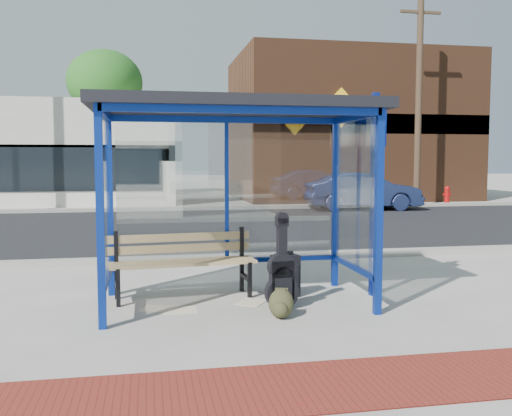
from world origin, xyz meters
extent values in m
plane|color=#B2ADA0|center=(0.00, 0.00, 0.00)|extent=(120.00, 120.00, 0.00)
cube|color=maroon|center=(0.00, -2.60, 0.01)|extent=(60.00, 1.00, 0.01)
cube|color=gray|center=(0.00, 2.90, 0.06)|extent=(60.00, 0.25, 0.12)
cube|color=black|center=(0.00, 8.00, 0.00)|extent=(60.00, 10.00, 0.00)
cube|color=gray|center=(0.00, 13.10, 0.06)|extent=(60.00, 0.25, 0.12)
cube|color=#B2ADA0|center=(0.00, 15.00, 0.00)|extent=(60.00, 4.00, 0.01)
cube|color=navy|center=(-1.50, -0.75, 1.15)|extent=(0.08, 0.08, 2.30)
cube|color=navy|center=(1.50, -0.75, 1.15)|extent=(0.08, 0.08, 2.30)
cube|color=navy|center=(-1.50, 0.75, 1.15)|extent=(0.08, 0.08, 2.30)
cube|color=navy|center=(1.50, 0.75, 1.15)|extent=(0.08, 0.08, 2.30)
cube|color=navy|center=(0.00, 0.75, 2.26)|extent=(3.00, 0.08, 0.08)
cube|color=navy|center=(0.00, -0.75, 2.26)|extent=(3.00, 0.08, 0.08)
cube|color=navy|center=(-1.50, 0.00, 2.26)|extent=(0.08, 1.50, 0.08)
cube|color=navy|center=(1.50, 0.00, 2.26)|extent=(0.08, 1.50, 0.08)
cube|color=navy|center=(0.00, 0.75, 0.40)|extent=(3.00, 0.08, 0.06)
cube|color=navy|center=(-1.50, 0.00, 0.40)|extent=(0.08, 1.50, 0.06)
cube|color=navy|center=(1.50, 0.00, 0.40)|extent=(0.08, 1.50, 0.06)
cube|color=navy|center=(0.00, 0.75, 1.35)|extent=(0.05, 0.05, 1.90)
cube|color=silver|center=(0.00, 0.75, 1.31)|extent=(2.84, 0.01, 1.82)
cube|color=silver|center=(-1.50, 0.00, 1.31)|extent=(0.02, 1.34, 1.82)
cube|color=silver|center=(1.50, 0.00, 1.31)|extent=(0.02, 1.34, 1.82)
cube|color=black|center=(0.00, 0.00, 2.36)|extent=(3.30, 1.80, 0.12)
cube|color=#59331E|center=(8.00, 18.50, 3.20)|extent=(10.00, 7.00, 6.40)
cube|color=black|center=(8.00, 15.05, 3.20)|extent=(10.00, 0.10, 0.80)
cube|color=yellow|center=(6.50, 14.95, 3.80)|extent=(1.56, 0.06, 1.56)
cylinder|color=#4C3826|center=(-3.00, 22.00, 2.50)|extent=(0.36, 0.36, 5.00)
ellipsoid|color=#1C5919|center=(-3.00, 22.00, 5.50)|extent=(3.60, 3.60, 3.06)
cylinder|color=#4C3826|center=(12.50, 22.00, 2.50)|extent=(0.36, 0.36, 5.00)
ellipsoid|color=#1C5919|center=(12.50, 22.00, 5.50)|extent=(3.60, 3.60, 3.06)
cylinder|color=#4C3826|center=(9.00, 13.40, 4.00)|extent=(0.24, 0.24, 8.00)
cube|color=#4C3826|center=(9.00, 13.40, 7.20)|extent=(1.60, 0.10, 0.10)
cube|color=black|center=(-1.39, 0.13, 0.23)|extent=(0.05, 0.05, 0.45)
cube|color=black|center=(-1.42, 0.52, 0.43)|extent=(0.05, 0.05, 0.86)
cube|color=black|center=(-1.40, 0.32, 0.23)|extent=(0.09, 0.41, 0.05)
cube|color=black|center=(0.22, 0.28, 0.23)|extent=(0.05, 0.05, 0.45)
cube|color=black|center=(0.19, 0.67, 0.43)|extent=(0.05, 0.05, 0.86)
cube|color=black|center=(0.20, 0.48, 0.23)|extent=(0.09, 0.41, 0.05)
cube|color=tan|center=(-0.58, 0.23, 0.45)|extent=(1.82, 0.26, 0.04)
cube|color=tan|center=(-0.59, 0.34, 0.45)|extent=(1.82, 0.26, 0.04)
cube|color=tan|center=(-0.61, 0.46, 0.45)|extent=(1.82, 0.26, 0.04)
cube|color=tan|center=(-0.62, 0.57, 0.45)|extent=(1.82, 0.26, 0.04)
cube|color=tan|center=(-0.62, 0.61, 0.61)|extent=(1.81, 0.20, 0.10)
cube|color=tan|center=(-0.62, 0.61, 0.75)|extent=(1.81, 0.20, 0.10)
cylinder|color=black|center=(0.49, -0.34, 0.20)|extent=(0.40, 0.16, 0.39)
cylinder|color=black|center=(0.49, -0.34, 0.50)|extent=(0.34, 0.15, 0.33)
cube|color=black|center=(0.49, -0.34, 0.34)|extent=(0.29, 0.15, 0.46)
cube|color=black|center=(0.49, -0.34, 0.82)|extent=(0.11, 0.11, 0.46)
cube|color=black|center=(0.49, -0.34, 1.02)|extent=(0.15, 0.11, 0.09)
cube|color=black|center=(0.68, 0.25, 0.27)|extent=(0.37, 0.28, 0.53)
cylinder|color=black|center=(0.56, 0.22, 0.02)|extent=(0.09, 0.20, 0.05)
cylinder|color=black|center=(0.80, 0.28, 0.02)|extent=(0.09, 0.20, 0.05)
cube|color=black|center=(0.68, 0.25, 0.56)|extent=(0.21, 0.09, 0.04)
cube|color=black|center=(0.70, 0.14, 0.29)|extent=(0.26, 0.08, 0.29)
ellipsoid|color=#2F2F1A|center=(0.40, -0.70, 0.16)|extent=(0.32, 0.27, 0.33)
ellipsoid|color=#2F2F1A|center=(0.37, -0.80, 0.12)|extent=(0.18, 0.15, 0.17)
cube|color=#2F2F1A|center=(0.41, -0.68, 0.32)|extent=(0.10, 0.06, 0.03)
cube|color=navy|center=(1.80, 0.12, 1.29)|extent=(0.09, 0.09, 2.57)
cube|color=navy|center=(1.85, 0.13, 2.15)|extent=(0.08, 0.32, 0.48)
cube|color=white|center=(-0.94, -0.05, 0.00)|extent=(0.43, 0.38, 0.01)
cube|color=white|center=(-0.68, -0.19, 0.00)|extent=(0.40, 0.32, 0.01)
cube|color=white|center=(0.20, 0.04, 0.00)|extent=(0.46, 0.48, 0.01)
imported|color=#1B264C|center=(6.35, 12.10, 0.65)|extent=(4.03, 1.63, 1.30)
cylinder|color=#B20D0C|center=(10.55, 13.91, 0.29)|extent=(0.20, 0.20, 0.59)
sphere|color=#B20D0C|center=(10.55, 13.91, 0.61)|extent=(0.21, 0.21, 0.21)
cylinder|color=#B20D0C|center=(10.55, 13.91, 0.39)|extent=(0.31, 0.10, 0.10)
camera|label=1|loc=(-1.02, -6.69, 1.73)|focal=40.00mm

